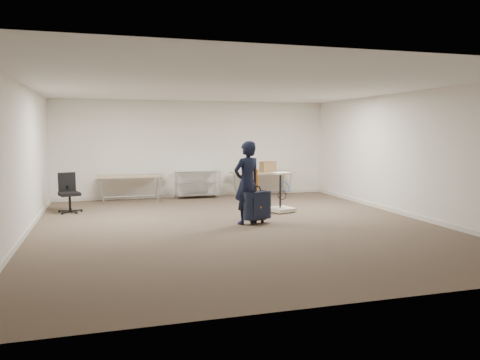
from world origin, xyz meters
name	(u,v)px	position (x,y,z in m)	size (l,w,h in m)	color
ground	(237,226)	(0.00, 0.00, 0.00)	(9.00, 9.00, 0.00)	#433528
room_shell	(221,212)	(0.00, 1.38, 0.05)	(8.00, 9.00, 9.00)	silver
folding_table_left	(130,177)	(-1.90, 3.95, 0.68)	(1.80, 0.75, 0.73)	tan
folding_table_right	(262,174)	(1.90, 3.95, 0.68)	(1.80, 0.75, 0.73)	tan
wire_shelf	(197,183)	(0.00, 4.20, 0.44)	(1.22, 0.47, 0.80)	silver
person	(247,183)	(0.26, 0.16, 0.86)	(0.63, 0.41, 1.73)	black
suitcase	(257,205)	(0.46, 0.10, 0.39)	(0.47, 0.34, 1.14)	black
office_chair	(69,201)	(-3.39, 2.65, 0.29)	(0.57, 0.57, 0.94)	black
equipment_cart	(282,202)	(1.47, 1.30, 0.25)	(0.64, 0.64, 0.95)	silver
cardboard_box	(268,167)	(2.05, 3.92, 0.88)	(0.41, 0.31, 0.31)	olive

